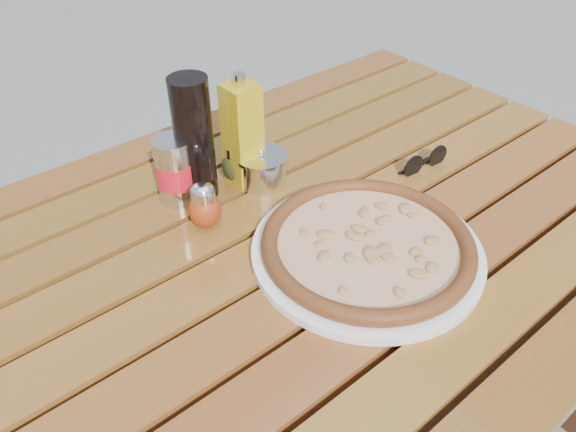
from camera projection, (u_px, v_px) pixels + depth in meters
table at (295, 270)px, 0.96m from camera, size 1.40×0.90×0.75m
plate at (367, 251)px, 0.87m from camera, size 0.43×0.43×0.01m
pizza at (368, 244)px, 0.86m from camera, size 0.37×0.37×0.03m
pepper_shaker at (204, 206)px, 0.91m from camera, size 0.06×0.06×0.08m
oregano_shaker at (236, 162)px, 1.02m from camera, size 0.06×0.06×0.08m
dark_bottle at (194, 139)px, 0.94m from camera, size 0.09×0.09×0.22m
soda_can at (175, 171)px, 0.96m from camera, size 0.08×0.08×0.12m
olive_oil_cruet at (243, 135)px, 0.98m from camera, size 0.06×0.06×0.21m
parmesan_tin at (262, 168)px, 1.02m from camera, size 0.10×0.10×0.07m
sunglasses at (425, 161)px, 1.06m from camera, size 0.11×0.03×0.04m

